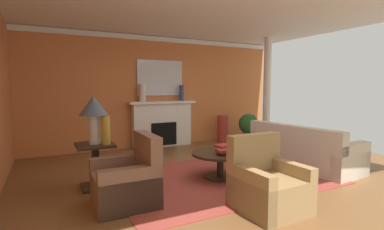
{
  "coord_description": "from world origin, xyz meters",
  "views": [
    {
      "loc": [
        -2.68,
        -4.26,
        1.59
      ],
      "look_at": [
        0.05,
        1.05,
        1.0
      ],
      "focal_mm": 26.82,
      "sensor_mm": 36.0,
      "label": 1
    }
  ],
  "objects": [
    {
      "name": "area_rug",
      "position": [
        0.0,
        -0.12,
        0.01
      ],
      "size": [
        3.67,
        2.57,
        0.01
      ],
      "primitive_type": "cube",
      "color": "#993D33",
      "rests_on": "ground_plane"
    },
    {
      "name": "mantel_mirror",
      "position": [
        0.08,
        2.98,
        1.83
      ],
      "size": [
        1.27,
        0.04,
        0.93
      ],
      "primitive_type": "cube",
      "color": "silver"
    },
    {
      "name": "ceiling_panel",
      "position": [
        0.0,
        0.3,
        2.95
      ],
      "size": [
        7.25,
        6.61,
        0.06
      ],
      "primitive_type": "cube",
      "color": "white"
    },
    {
      "name": "potted_plant",
      "position": [
        2.4,
        2.14,
        0.49
      ],
      "size": [
        0.56,
        0.56,
        0.83
      ],
      "color": "#BCB29E",
      "rests_on": "ground_plane"
    },
    {
      "name": "book_art_folio",
      "position": [
        -0.03,
        -0.3,
        0.52
      ],
      "size": [
        0.28,
        0.23,
        0.05
      ],
      "primitive_type": "cube",
      "rotation": [
        0.0,
        0.0,
        -0.12
      ],
      "color": "maroon",
      "rests_on": "coffee_table"
    },
    {
      "name": "table_lamp",
      "position": [
        -2.01,
        0.36,
        1.22
      ],
      "size": [
        0.44,
        0.44,
        0.75
      ],
      "color": "beige",
      "rests_on": "side_table"
    },
    {
      "name": "crown_moulding",
      "position": [
        0.0,
        2.99,
        2.84
      ],
      "size": [
        7.25,
        0.08,
        0.12
      ],
      "primitive_type": "cube",
      "color": "white"
    },
    {
      "name": "armchair_near_window",
      "position": [
        -1.73,
        -0.53,
        0.31
      ],
      "size": [
        0.81,
        0.81,
        0.95
      ],
      "color": "brown",
      "rests_on": "ground_plane"
    },
    {
      "name": "side_table",
      "position": [
        -2.01,
        0.36,
        0.4
      ],
      "size": [
        0.56,
        0.56,
        0.7
      ],
      "color": "#2D2319",
      "rests_on": "ground_plane"
    },
    {
      "name": "vase_on_side_table",
      "position": [
        -1.86,
        0.24,
        0.92
      ],
      "size": [
        0.13,
        0.13,
        0.44
      ],
      "primitive_type": "cylinder",
      "color": "#B7892D",
      "rests_on": "side_table"
    },
    {
      "name": "vase_mantel_right",
      "position": [
        0.63,
        2.81,
        1.42
      ],
      "size": [
        0.12,
        0.12,
        0.43
      ],
      "primitive_type": "cylinder",
      "color": "navy",
      "rests_on": "fireplace"
    },
    {
      "name": "book_small_novel",
      "position": [
        0.04,
        -0.14,
        0.57
      ],
      "size": [
        0.28,
        0.24,
        0.04
      ],
      "primitive_type": "cube",
      "rotation": [
        0.0,
        0.0,
        0.25
      ],
      "color": "maroon",
      "rests_on": "coffee_table"
    },
    {
      "name": "column_white",
      "position": [
        2.79,
        1.85,
        1.46
      ],
      "size": [
        0.2,
        0.2,
        2.92
      ],
      "primitive_type": "cylinder",
      "color": "white",
      "rests_on": "ground_plane"
    },
    {
      "name": "coffee_table",
      "position": [
        0.0,
        -0.12,
        0.34
      ],
      "size": [
        1.0,
        1.0,
        0.45
      ],
      "color": "#2D2319",
      "rests_on": "ground_plane"
    },
    {
      "name": "wall_fireplace",
      "position": [
        0.0,
        3.07,
        1.46
      ],
      "size": [
        7.25,
        0.12,
        2.92
      ],
      "primitive_type": "cube",
      "color": "#CC723D",
      "rests_on": "ground_plane"
    },
    {
      "name": "armchair_facing_fireplace",
      "position": [
        -0.17,
        -1.51,
        0.31
      ],
      "size": [
        0.81,
        0.81,
        0.95
      ],
      "color": "#9E7A4C",
      "rests_on": "ground_plane"
    },
    {
      "name": "fireplace",
      "position": [
        0.08,
        2.86,
        0.57
      ],
      "size": [
        1.8,
        0.35,
        1.21
      ],
      "color": "white",
      "rests_on": "ground_plane"
    },
    {
      "name": "book_red_cover",
      "position": [
        0.0,
        -0.24,
        0.47
      ],
      "size": [
        0.2,
        0.19,
        0.05
      ],
      "primitive_type": "cube",
      "rotation": [
        0.0,
        0.0,
        -0.06
      ],
      "color": "maroon",
      "rests_on": "coffee_table"
    },
    {
      "name": "ground_plane",
      "position": [
        0.0,
        0.0,
        0.0
      ],
      "size": [
        8.65,
        8.65,
        0.0
      ],
      "primitive_type": "plane",
      "color": "brown"
    },
    {
      "name": "sofa",
      "position": [
        1.84,
        -0.27,
        0.3
      ],
      "size": [
        1.07,
        2.17,
        0.85
      ],
      "color": "beige",
      "rests_on": "ground_plane"
    },
    {
      "name": "vase_tall_corner",
      "position": [
        1.8,
        2.56,
        0.39
      ],
      "size": [
        0.32,
        0.32,
        0.77
      ],
      "primitive_type": "cylinder",
      "color": "#9E3328",
      "rests_on": "ground_plane"
    },
    {
      "name": "vase_mantel_left",
      "position": [
        -0.47,
        2.81,
        1.43
      ],
      "size": [
        0.18,
        0.18,
        0.44
      ],
      "primitive_type": "cylinder",
      "color": "beige",
      "rests_on": "fireplace"
    }
  ]
}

